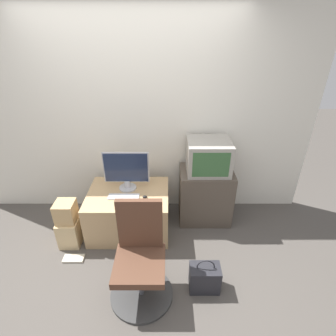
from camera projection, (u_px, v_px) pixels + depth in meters
ground_plane at (128, 282)px, 2.65m from camera, size 12.00×12.00×0.00m
wall_back at (135, 116)px, 3.17m from camera, size 4.40×0.05×2.60m
desk at (130, 211)px, 3.22m from camera, size 0.95×0.74×0.54m
side_stand at (205, 195)px, 3.37m from camera, size 0.65×0.46×0.71m
main_monitor at (127, 170)px, 3.05m from camera, size 0.53×0.21×0.48m
keyboard at (124, 197)px, 3.01m from camera, size 0.36×0.11×0.01m
mouse at (145, 197)px, 3.00m from camera, size 0.05×0.04×0.03m
crt_tv at (209, 156)px, 3.11m from camera, size 0.51×0.45×0.39m
office_chair at (141, 262)px, 2.39m from camera, size 0.60×0.60×0.98m
cardboard_box_lower at (71, 231)px, 3.06m from camera, size 0.23×0.27×0.33m
cardboard_box_upper at (66, 212)px, 2.92m from camera, size 0.21×0.22×0.24m
handbag at (205, 278)px, 2.53m from camera, size 0.29×0.18×0.38m
book at (74, 258)px, 2.90m from camera, size 0.22×0.11×0.02m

